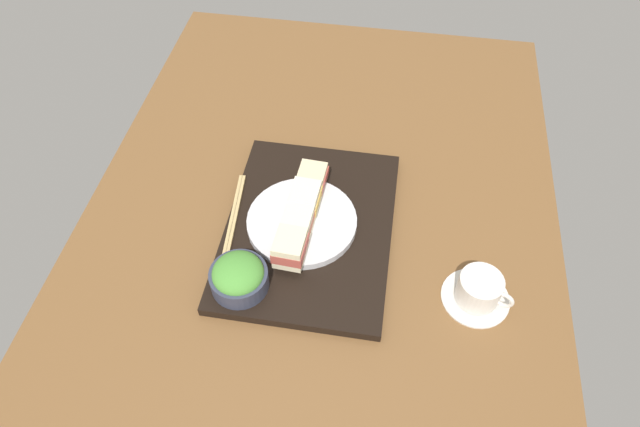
{
  "coord_description": "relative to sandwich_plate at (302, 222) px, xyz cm",
  "views": [
    {
      "loc": [
        73.18,
        11.65,
        91.96
      ],
      "look_at": [
        4.67,
        0.61,
        5.0
      ],
      "focal_mm": 31.05,
      "sensor_mm": 36.0,
      "label": 1
    }
  ],
  "objects": [
    {
      "name": "ground_plane",
      "position": [
        -5.73,
        2.96,
        -4.43
      ],
      "size": [
        140.0,
        100.0,
        3.0
      ],
      "primitive_type": "cube",
      "color": "brown"
    },
    {
      "name": "serving_tray",
      "position": [
        0.0,
        1.49,
        -1.88
      ],
      "size": [
        44.99,
        33.69,
        2.11
      ],
      "primitive_type": "cube",
      "color": "black",
      "rests_on": "ground_plane"
    },
    {
      "name": "sandwich_plate",
      "position": [
        0.0,
        0.0,
        0.0
      ],
      "size": [
        22.43,
        22.43,
        1.65
      ],
      "primitive_type": "cylinder",
      "color": "silver",
      "rests_on": "serving_tray"
    },
    {
      "name": "sandwich_nearmost",
      "position": [
        -9.32,
        0.49,
        2.96
      ],
      "size": [
        7.42,
        6.36,
        4.28
      ],
      "color": "beige",
      "rests_on": "sandwich_plate"
    },
    {
      "name": "sandwich_inner_near",
      "position": [
        -3.11,
        0.16,
        3.56
      ],
      "size": [
        7.17,
        6.29,
        5.47
      ],
      "color": "#EFE5C1",
      "rests_on": "sandwich_plate"
    },
    {
      "name": "sandwich_inner_far",
      "position": [
        3.11,
        -0.16,
        3.54
      ],
      "size": [
        7.32,
        5.97,
        5.43
      ],
      "color": "#EFE5C1",
      "rests_on": "sandwich_plate"
    },
    {
      "name": "sandwich_farmost",
      "position": [
        9.32,
        -0.49,
        3.68
      ],
      "size": [
        7.03,
        6.21,
        5.7
      ],
      "color": "beige",
      "rests_on": "sandwich_plate"
    },
    {
      "name": "salad_bowl",
      "position": [
        16.03,
        -8.89,
        2.2
      ],
      "size": [
        10.94,
        10.94,
        6.67
      ],
      "color": "#33384C",
      "rests_on": "serving_tray"
    },
    {
      "name": "chopsticks_pair",
      "position": [
        0.68,
        -14.14,
        -0.48
      ],
      "size": [
        22.79,
        3.31,
        0.7
      ],
      "color": "tan",
      "rests_on": "serving_tray"
    },
    {
      "name": "coffee_cup",
      "position": [
        10.69,
        35.34,
        -0.04
      ],
      "size": [
        12.92,
        12.92,
        6.38
      ],
      "color": "silver",
      "rests_on": "ground_plane"
    }
  ]
}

